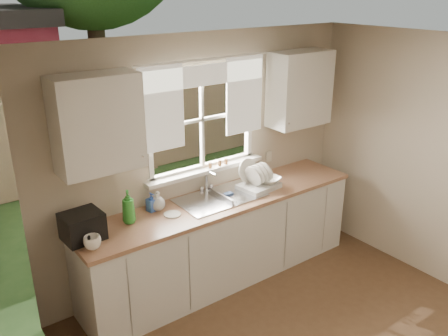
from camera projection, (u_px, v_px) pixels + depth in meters
room_walls at (371, 242)px, 3.28m from camera, size 3.62×4.02×2.50m
ceiling at (386, 56)px, 2.87m from camera, size 3.60×4.00×0.02m
window at (203, 136)px, 4.74m from camera, size 1.38×0.16×1.06m
curtains at (205, 93)px, 4.54m from camera, size 1.50×0.03×0.81m
base_cabinets at (222, 241)px, 4.88m from camera, size 3.00×0.62×0.87m
countertop at (222, 201)px, 4.72m from camera, size 3.04×0.65×0.04m
upper_cabinet_left at (97, 123)px, 3.84m from camera, size 0.70×0.33×0.80m
upper_cabinet_right at (300, 89)px, 5.11m from camera, size 0.70×0.33×0.80m
wall_outlet at (269, 157)px, 5.36m from camera, size 0.08×0.01×0.12m
sill_jars at (219, 163)px, 4.89m from camera, size 0.24×0.04×0.06m
sink at (220, 204)px, 4.76m from camera, size 0.88×0.52×0.40m
dish_rack at (258, 181)px, 4.93m from camera, size 0.44×0.35×0.30m
bowl at (269, 180)px, 4.95m from camera, size 0.28×0.28×0.06m
soap_bottle_a at (128, 207)px, 4.19m from camera, size 0.15×0.15×0.31m
soap_bottle_b at (151, 202)px, 4.43m from camera, size 0.09×0.10×0.18m
soap_bottle_c at (158, 201)px, 4.45m from camera, size 0.16×0.16×0.18m
saucer at (172, 214)px, 4.38m from camera, size 0.16×0.16×0.01m
cup at (92, 242)px, 3.81m from camera, size 0.15×0.15×0.11m
black_appliance at (82, 226)px, 3.94m from camera, size 0.33×0.29×0.23m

